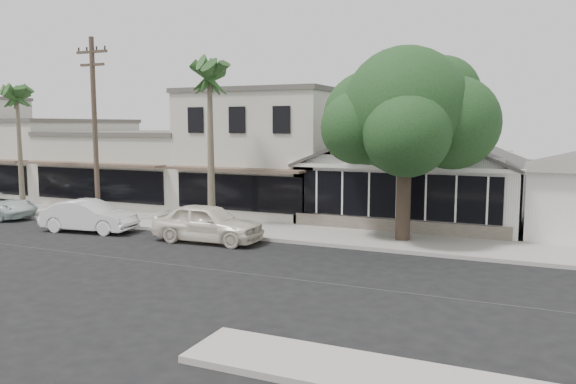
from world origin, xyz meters
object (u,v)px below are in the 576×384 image
at_px(utility_pole, 95,126).
at_px(car_0, 208,223).
at_px(shade_tree, 405,115).
at_px(car_1, 89,216).

relative_size(utility_pole, car_0, 1.91).
bearing_deg(utility_pole, shade_tree, 7.56).
distance_m(car_1, shade_tree, 14.78).
bearing_deg(shade_tree, car_1, -165.21).
height_order(utility_pole, car_1, utility_pole).
bearing_deg(utility_pole, car_1, -59.88).
distance_m(utility_pole, car_0, 8.29).
bearing_deg(shade_tree, car_0, -156.04).
xyz_separation_m(utility_pole, car_1, (0.96, -1.66, -4.06)).
height_order(car_1, shade_tree, shade_tree).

